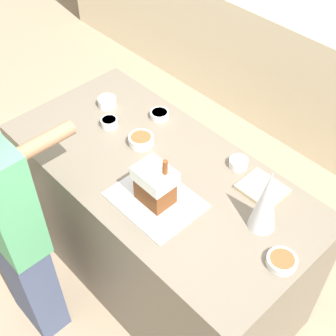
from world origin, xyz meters
The scene contains 13 objects.
ground_plane centered at (0.00, 0.00, 0.00)m, with size 12.00×12.00×0.00m, color gray.
kitchen_island centered at (0.00, 0.00, 0.47)m, with size 1.66×0.81×0.94m.
baking_tray centered at (0.14, -0.14, 0.94)m, with size 0.40×0.32×0.01m.
gingerbread_house centered at (0.14, -0.14, 1.05)m, with size 0.18×0.14×0.26m.
decorative_tree centered at (0.56, 0.10, 1.10)m, with size 0.12×0.12×0.33m.
candy_bowl_near_tray_right centered at (0.74, 0.00, 0.96)m, with size 0.13×0.13×0.04m.
candy_bowl_near_tray_left centered at (-0.29, 0.27, 0.96)m, with size 0.10×0.10×0.04m.
candy_bowl_center_rear centered at (-0.56, 0.13, 0.97)m, with size 0.10×0.10×0.05m.
candy_bowl_front_corner centered at (0.25, 0.30, 0.96)m, with size 0.09×0.09×0.04m.
candy_bowl_far_right centered at (-0.20, 0.06, 0.96)m, with size 0.13×0.13×0.05m.
candy_bowl_behind_tray centered at (-0.42, 0.03, 0.96)m, with size 0.09×0.09×0.04m.
cookbook centered at (0.44, 0.26, 0.95)m, with size 0.20×0.17×0.02m.
person centered at (-0.27, -0.68, 0.81)m, with size 0.41×0.52×1.58m.
Camera 1 is at (1.19, -1.06, 2.57)m, focal length 50.00 mm.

